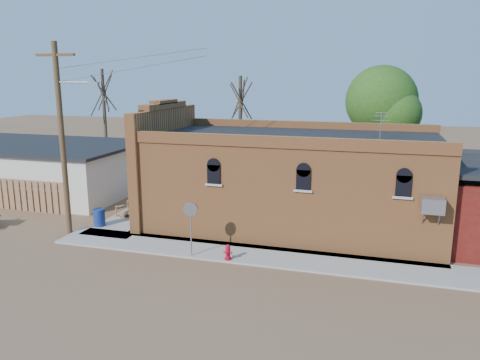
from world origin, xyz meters
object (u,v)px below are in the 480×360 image
(utility_pole, at_px, (63,136))
(fire_hydrant, at_px, (228,252))
(brick_bar, at_px, (287,180))
(stop_sign, at_px, (191,214))
(trash_barrel, at_px, (99,217))

(utility_pole, distance_m, fire_hydrant, 9.56)
(brick_bar, relative_size, stop_sign, 6.99)
(utility_pole, bearing_deg, fire_hydrant, -8.13)
(brick_bar, xyz_separation_m, fire_hydrant, (-1.37, -5.50, -1.94))
(brick_bar, bearing_deg, fire_hydrant, -103.98)
(brick_bar, xyz_separation_m, stop_sign, (-2.98, -5.49, -0.46))
(utility_pole, bearing_deg, brick_bar, 23.69)
(utility_pole, distance_m, trash_barrel, 4.51)
(brick_bar, height_order, utility_pole, utility_pole)
(brick_bar, distance_m, trash_barrel, 9.64)
(brick_bar, bearing_deg, stop_sign, -118.49)
(utility_pole, height_order, trash_barrel, utility_pole)
(utility_pole, xyz_separation_m, trash_barrel, (0.84, 1.21, -4.26))
(brick_bar, height_order, stop_sign, brick_bar)
(brick_bar, xyz_separation_m, trash_barrel, (-8.94, -3.09, -1.83))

